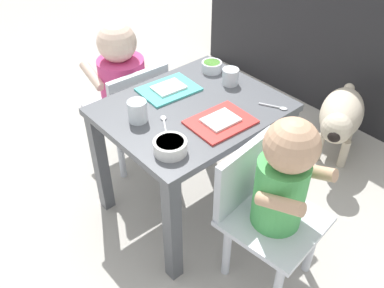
% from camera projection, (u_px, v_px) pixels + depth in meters
% --- Properties ---
extents(ground_plane, '(7.00, 7.00, 0.00)m').
position_uv_depth(ground_plane, '(192.00, 202.00, 1.71)').
color(ground_plane, '#B2ADA3').
extents(kitchen_cabinet_back, '(1.83, 0.32, 0.96)m').
position_uv_depth(kitchen_cabinet_back, '(369.00, 20.00, 1.99)').
color(kitchen_cabinet_back, '#232326').
rests_on(kitchen_cabinet_back, ground).
extents(dining_table, '(0.49, 0.60, 0.47)m').
position_uv_depth(dining_table, '(192.00, 127.00, 1.48)').
color(dining_table, '#515459').
rests_on(dining_table, ground).
extents(seated_child_left, '(0.29, 0.29, 0.64)m').
position_uv_depth(seated_child_left, '(123.00, 81.00, 1.70)').
color(seated_child_left, silver).
rests_on(seated_child_left, ground).
extents(seated_child_right, '(0.31, 0.31, 0.64)m').
position_uv_depth(seated_child_right, '(278.00, 185.00, 1.21)').
color(seated_child_right, silver).
rests_on(seated_child_right, ground).
extents(dog, '(0.31, 0.44, 0.32)m').
position_uv_depth(dog, '(341.00, 116.00, 1.82)').
color(dog, beige).
rests_on(dog, ground).
extents(food_tray_left, '(0.16, 0.21, 0.02)m').
position_uv_depth(food_tray_left, '(169.00, 89.00, 1.50)').
color(food_tray_left, '#4CC6BC').
rests_on(food_tray_left, dining_table).
extents(food_tray_right, '(0.17, 0.21, 0.02)m').
position_uv_depth(food_tray_right, '(221.00, 122.00, 1.34)').
color(food_tray_right, red).
rests_on(food_tray_right, dining_table).
extents(water_cup_left, '(0.06, 0.06, 0.07)m').
position_uv_depth(water_cup_left, '(138.00, 112.00, 1.34)').
color(water_cup_left, white).
rests_on(water_cup_left, dining_table).
extents(water_cup_right, '(0.06, 0.06, 0.06)m').
position_uv_depth(water_cup_right, '(230.00, 77.00, 1.52)').
color(water_cup_right, white).
rests_on(water_cup_right, dining_table).
extents(cereal_bowl_right_side, '(0.10, 0.10, 0.04)m').
position_uv_depth(cereal_bowl_right_side, '(170.00, 146.00, 1.22)').
color(cereal_bowl_right_side, white).
rests_on(cereal_bowl_right_side, dining_table).
extents(cereal_bowl_left_side, '(0.08, 0.08, 0.04)m').
position_uv_depth(cereal_bowl_left_side, '(212.00, 66.00, 1.60)').
color(cereal_bowl_left_side, white).
rests_on(cereal_bowl_left_side, dining_table).
extents(spoon_by_left_tray, '(0.09, 0.06, 0.01)m').
position_uv_depth(spoon_by_left_tray, '(276.00, 107.00, 1.41)').
color(spoon_by_left_tray, silver).
rests_on(spoon_by_left_tray, dining_table).
extents(spoon_by_right_tray, '(0.09, 0.06, 0.01)m').
position_uv_depth(spoon_by_right_tray, '(164.00, 122.00, 1.34)').
color(spoon_by_right_tray, silver).
rests_on(spoon_by_right_tray, dining_table).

